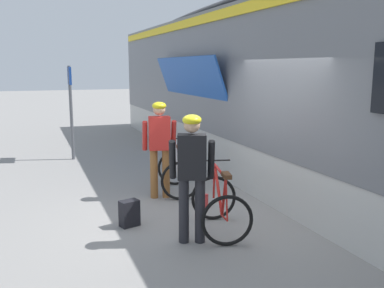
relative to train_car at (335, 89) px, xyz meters
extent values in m
plane|color=gray|center=(-2.74, -0.53, -1.97)|extent=(80.00, 80.00, 0.00)
cube|color=slate|center=(0.00, 0.00, 0.28)|extent=(3.00, 21.02, 2.70)
cube|color=#B7B7B2|center=(0.00, 0.00, -1.52)|extent=(2.97, 21.02, 0.90)
cube|color=#2356B2|center=(-1.52, 3.41, -0.17)|extent=(0.59, 3.99, 1.62)
cube|color=yellow|center=(-1.52, 0.00, 1.45)|extent=(0.04, 20.60, 0.20)
cylinder|color=#232328|center=(-3.39, -1.23, -1.52)|extent=(0.14, 0.14, 0.90)
cylinder|color=#232328|center=(-3.18, -1.31, -1.52)|extent=(0.14, 0.14, 0.90)
cube|color=black|center=(-3.29, -1.27, -0.77)|extent=(0.44, 0.36, 0.60)
cylinder|color=black|center=(-3.52, -1.14, -0.82)|extent=(0.17, 0.27, 0.56)
cylinder|color=black|center=(-3.03, -1.32, -0.82)|extent=(0.17, 0.27, 0.56)
sphere|color=tan|center=(-3.29, -1.27, -0.34)|extent=(0.22, 0.22, 0.22)
ellipsoid|color=yellow|center=(-3.29, -1.27, -0.28)|extent=(0.33, 0.35, 0.14)
cylinder|color=#935B2D|center=(-3.21, 0.88, -1.52)|extent=(0.14, 0.14, 0.90)
cylinder|color=#935B2D|center=(-3.00, 0.83, -1.52)|extent=(0.14, 0.14, 0.90)
cube|color=red|center=(-3.11, 0.86, -0.77)|extent=(0.42, 0.31, 0.60)
cylinder|color=red|center=(-3.35, 0.95, -0.82)|extent=(0.14, 0.27, 0.56)
cylinder|color=red|center=(-2.84, 0.84, -0.82)|extent=(0.14, 0.27, 0.56)
sphere|color=tan|center=(-3.11, 0.86, -0.34)|extent=(0.22, 0.22, 0.22)
ellipsoid|color=yellow|center=(-3.11, 0.86, -0.28)|extent=(0.30, 0.32, 0.14)
torus|color=black|center=(-2.66, -0.57, -1.61)|extent=(0.70, 0.21, 0.71)
torus|color=black|center=(-2.89, -1.56, -1.61)|extent=(0.70, 0.21, 0.71)
cylinder|color=red|center=(-2.74, -0.92, -1.36)|extent=(0.19, 0.64, 0.63)
cylinder|color=red|center=(-2.77, -1.03, -1.06)|extent=(0.23, 0.84, 0.04)
cylinder|color=red|center=(-2.84, -1.33, -1.36)|extent=(0.10, 0.28, 0.62)
cylinder|color=red|center=(-2.85, -1.39, -1.64)|extent=(0.11, 0.36, 0.08)
cylinder|color=red|center=(-2.88, -1.50, -1.34)|extent=(0.06, 0.15, 0.56)
cylinder|color=red|center=(-2.66, -0.59, -1.34)|extent=(0.05, 0.09, 0.55)
cylinder|color=black|center=(-2.67, -0.62, -1.00)|extent=(0.47, 0.13, 0.02)
cube|color=#4C2D19|center=(-2.87, -1.47, -1.01)|extent=(0.15, 0.26, 0.06)
torus|color=black|center=(-2.58, 1.57, -1.61)|extent=(0.70, 0.21, 0.71)
torus|color=black|center=(-2.81, 0.57, -1.61)|extent=(0.70, 0.21, 0.71)
cylinder|color=silver|center=(-2.66, 1.22, -1.36)|extent=(0.19, 0.64, 0.63)
cylinder|color=silver|center=(-2.69, 1.10, -1.06)|extent=(0.23, 0.84, 0.04)
cylinder|color=silver|center=(-2.76, 0.81, -1.36)|extent=(0.10, 0.28, 0.62)
cylinder|color=silver|center=(-2.77, 0.75, -1.64)|extent=(0.11, 0.36, 0.08)
cylinder|color=silver|center=(-2.80, 0.63, -1.34)|extent=(0.06, 0.15, 0.56)
cylinder|color=silver|center=(-2.58, 1.54, -1.34)|extent=(0.05, 0.09, 0.55)
cylinder|color=black|center=(-2.59, 1.52, -1.00)|extent=(0.47, 0.13, 0.02)
cube|color=#4C2D19|center=(-2.79, 0.66, -1.01)|extent=(0.15, 0.26, 0.06)
cube|color=black|center=(-3.95, -0.37, -1.77)|extent=(0.32, 0.25, 0.40)
cylinder|color=red|center=(-2.55, 0.00, -1.85)|extent=(0.08, 0.08, 0.24)
cylinder|color=#595B60|center=(-4.27, 4.85, -0.77)|extent=(0.08, 0.08, 2.40)
cube|color=#193F99|center=(-4.27, 4.85, 0.18)|extent=(0.04, 0.70, 0.44)
camera|label=1|loc=(-5.26, -6.51, 0.41)|focal=40.33mm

